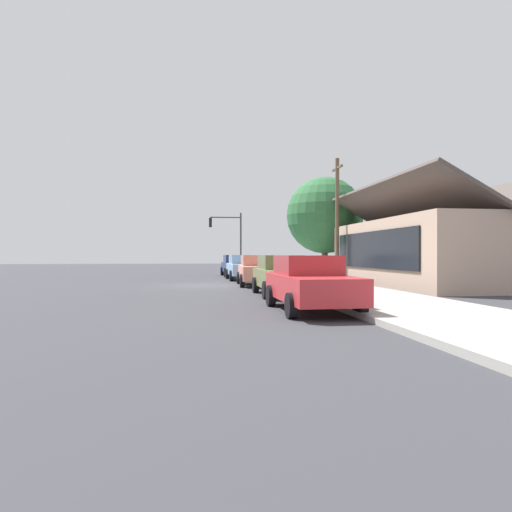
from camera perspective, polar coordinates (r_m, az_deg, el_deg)
The scene contains 12 objects.
ground_plane at distance 24.53m, azimuth -6.43°, elevation -3.61°, with size 120.00×120.00×0.00m, color #38383D.
sidewalk_curb at distance 25.32m, azimuth 6.36°, elevation -3.31°, with size 60.00×4.20×0.16m, color #A3A099.
car_navy at distance 35.07m, azimuth -2.55°, elevation -1.14°, with size 4.58×2.07×1.59m.
car_skyblue at distance 29.87m, azimuth -1.61°, elevation -1.36°, with size 4.68×2.02×1.59m.
car_coral at distance 24.45m, azimuth 0.21°, elevation -1.70°, with size 4.79×2.22×1.59m.
car_olive at distance 18.48m, azimuth 3.15°, elevation -2.31°, with size 4.59×1.97×1.59m.
car_cherry at distance 13.45m, azimuth 6.67°, elevation -3.24°, with size 4.61×2.07×1.59m.
storefront_building at distance 26.28m, azimuth 20.78°, elevation 0.66°, with size 13.37×6.96×5.30m.
shade_tree at distance 33.53m, azimuth 8.43°, elevation 4.94°, with size 5.44×5.44×7.14m.
traffic_light_main at distance 39.81m, azimuth -3.40°, elevation 2.87°, with size 0.37×2.79×5.20m.
utility_pole_wooden at distance 28.88m, azimuth 9.94°, elevation 4.76°, with size 1.80×0.24×7.50m.
fire_hydrant_red at distance 23.25m, azimuth 4.11°, elevation -2.59°, with size 0.22×0.22×0.71m.
Camera 1 is at (24.47, -0.70, 1.62)m, focal length 32.61 mm.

